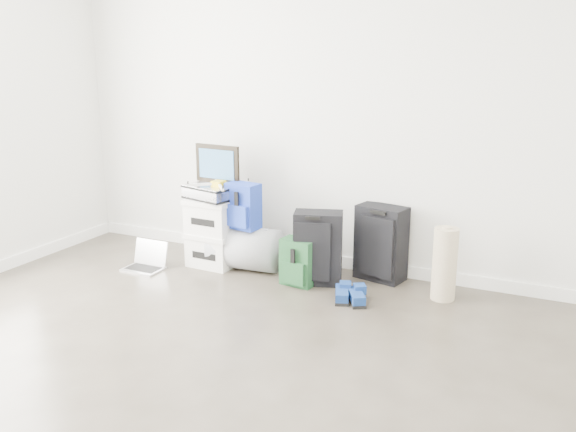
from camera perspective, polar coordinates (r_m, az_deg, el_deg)
The scene contains 14 objects.
ground at distance 3.40m, azimuth -15.52°, elevation -16.85°, with size 5.00×5.00×0.00m, color #352F27.
room_envelope at distance 2.92m, azimuth -17.68°, elevation 13.49°, with size 4.52×5.02×2.71m.
boxes_stack at distance 5.22m, azimuth -7.01°, elevation -1.50°, with size 0.42×0.35×0.58m.
briefcase at distance 5.14m, azimuth -7.14°, elevation 2.25°, with size 0.41×0.30×0.12m, color #B2B2B7.
painting at distance 5.17m, azimuth -6.64°, elevation 4.86°, with size 0.43×0.07×0.32m.
drone at distance 5.06m, azimuth -6.52°, elevation 3.04°, with size 0.41×0.41×0.05m.
duffel_bag at distance 5.14m, azimuth -4.02°, elevation -3.01°, with size 0.36×0.36×0.59m, color gray.
blue_backpack at distance 5.02m, azimuth -4.26°, elevation 0.86°, with size 0.29×0.23×0.38m.
large_suitcase at distance 4.78m, azimuth 2.78°, elevation -3.01°, with size 0.42×0.34×0.58m.
green_backpack at distance 4.77m, azimuth 0.94°, elevation -4.43°, with size 0.28×0.22×0.37m.
carry_on at distance 4.91m, azimuth 8.68°, elevation -2.53°, with size 0.42×0.32×0.60m.
shoes at distance 4.53m, azimuth 5.73°, elevation -7.46°, with size 0.31×0.27×0.08m.
rolled_rug at distance 4.62m, azimuth 14.44°, elevation -4.37°, with size 0.18×0.18×0.55m, color tan.
laptop at distance 5.31m, azimuth -13.11°, elevation -4.21°, with size 0.33×0.24×0.23m.
Camera 1 is at (1.97, -2.14, 1.76)m, focal length 38.00 mm.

